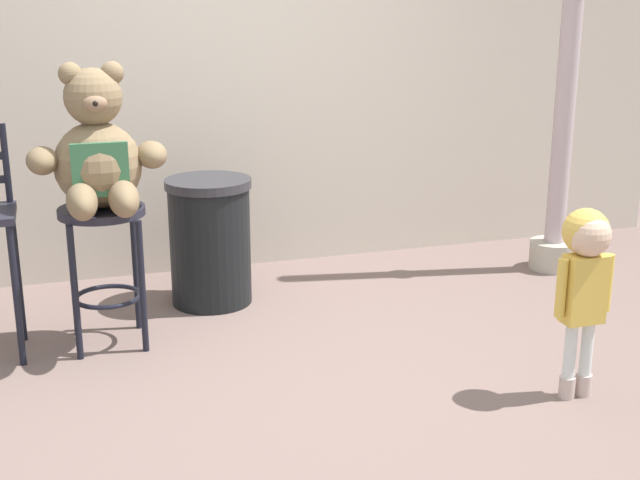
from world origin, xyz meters
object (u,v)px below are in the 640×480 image
object	(u,v)px
trash_bin	(210,241)
lamppost	(567,79)
child_walking	(585,263)
teddy_bear	(98,156)
bar_stool_with_teddy	(104,246)

from	to	relation	value
trash_bin	lamppost	bearing A→B (deg)	-1.41
child_walking	trash_bin	size ratio (longest dim) A/B	1.18
child_walking	lamppost	distance (m)	1.93
teddy_bear	child_walking	world-z (taller)	teddy_bear
child_walking	lamppost	xyz separation A→B (m)	(0.90, 1.60, 0.59)
trash_bin	child_walking	bearing A→B (deg)	-51.82
teddy_bear	trash_bin	bearing A→B (deg)	37.72
trash_bin	bar_stool_with_teddy	bearing A→B (deg)	-144.28
bar_stool_with_teddy	trash_bin	bearing A→B (deg)	35.72
teddy_bear	trash_bin	xyz separation A→B (m)	(0.60, 0.46, -0.60)
bar_stool_with_teddy	child_walking	bearing A→B (deg)	-32.71
bar_stool_with_teddy	lamppost	distance (m)	2.91
bar_stool_with_teddy	trash_bin	size ratio (longest dim) A/B	0.98
child_walking	trash_bin	distance (m)	2.12
bar_stool_with_teddy	teddy_bear	bearing A→B (deg)	-90.00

